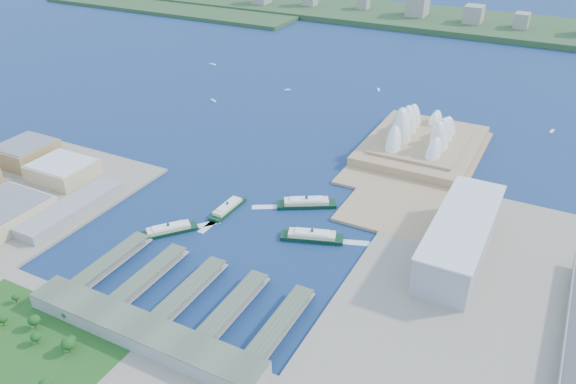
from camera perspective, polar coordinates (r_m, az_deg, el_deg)
The scene contains 19 objects.
ground at distance 528.13m, azimuth -6.21°, elevation -5.17°, with size 3000.00×3000.00×0.00m, color #0E1B42.
east_land at distance 427.24m, azimuth 18.91°, elevation -16.76°, with size 240.00×500.00×3.00m, color gray.
peninsula at distance 698.78m, azimuth 13.16°, elevation 3.53°, with size 135.00×220.00×3.00m, color tan.
far_shore at distance 1390.18m, azimuth 17.30°, elevation 16.17°, with size 2200.00×260.00×12.00m, color #2D4926.
opera_house at distance 704.81m, azimuth 13.70°, elevation 6.43°, with size 134.00×180.00×58.00m, color white, non-canonical shape.
toaster_building at distance 520.41m, azimuth 17.14°, elevation -4.34°, with size 45.00×155.00×35.00m, color gray.
ferry_wharves at distance 470.79m, azimuth -9.84°, elevation -9.74°, with size 184.00×90.00×9.30m, color #4B5440, non-canonical shape.
terminal_building at distance 434.23m, azimuth -14.57°, elevation -13.64°, with size 200.00×28.00×12.00m, color gray.
park at distance 455.02m, azimuth -26.62°, elevation -13.67°, with size 150.00×110.00×16.00m, color #194714, non-canonical shape.
far_skyline at distance 1364.19m, azimuth 17.33°, elevation 17.38°, with size 1900.00×140.00×55.00m, color gray, non-canonical shape.
ferry_a at distance 574.76m, azimuth -6.17°, elevation -1.45°, with size 12.96×50.92×9.63m, color black, non-canonical shape.
ferry_b at distance 578.77m, azimuth 1.88°, elevation -0.93°, with size 15.50×60.91×11.52m, color black, non-canonical shape.
ferry_c at distance 548.72m, azimuth -12.04°, elevation -3.60°, with size 13.92×54.67×10.34m, color black, non-canonical shape.
ferry_d at distance 527.77m, azimuth 2.45°, elevation -4.30°, with size 14.98×58.83×11.12m, color black, non-canonical shape.
boat_a at distance 866.82m, azimuth -7.59°, elevation 9.22°, with size 3.15×12.61×2.43m, color white, non-canonical shape.
boat_b at distance 904.53m, azimuth -0.04°, elevation 10.36°, with size 3.28×9.38×2.53m, color white, non-canonical shape.
boat_c at distance 829.85m, azimuth 25.23°, elevation 5.64°, with size 3.59×12.29×2.77m, color white, non-canonical shape.
boat_d at distance 1044.80m, azimuth -7.65°, elevation 12.77°, with size 3.04×13.91×2.35m, color white, non-canonical shape.
boat_e at distance 915.96m, azimuth 9.19°, elevation 10.24°, with size 3.76×11.81×2.90m, color white, non-canonical shape.
Camera 1 is at (250.06, -355.54, 299.97)m, focal length 35.00 mm.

